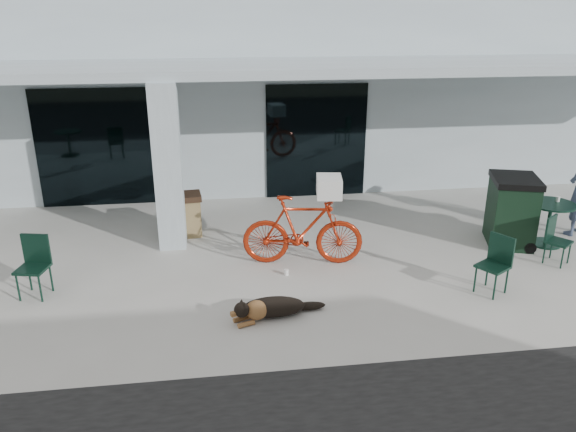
{
  "coord_description": "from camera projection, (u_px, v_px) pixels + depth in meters",
  "views": [
    {
      "loc": [
        -0.66,
        -7.95,
        4.36
      ],
      "look_at": [
        0.56,
        0.95,
        1.0
      ],
      "focal_mm": 35.0,
      "sensor_mm": 36.0,
      "label": 1
    }
  ],
  "objects": [
    {
      "name": "storefront_glass_right",
      "position": [
        316.0,
        141.0,
        13.37
      ],
      "size": [
        2.4,
        0.06,
        2.7
      ],
      "primitive_type": "cube",
      "color": "black",
      "rests_on": "ground"
    },
    {
      "name": "bicycle",
      "position": [
        303.0,
        230.0,
        9.95
      ],
      "size": [
        2.21,
        0.93,
        1.29
      ],
      "primitive_type": "imported",
      "rotation": [
        0.0,
        0.0,
        1.42
      ],
      "color": "#A4240D",
      "rests_on": "ground"
    },
    {
      "name": "wheeled_bin",
      "position": [
        511.0,
        211.0,
        10.82
      ],
      "size": [
        1.1,
        1.25,
        1.34
      ],
      "primitive_type": null,
      "rotation": [
        0.0,
        0.0,
        -0.3
      ],
      "color": "black",
      "rests_on": "ground"
    },
    {
      "name": "trash_receptacle",
      "position": [
        189.0,
        214.0,
        11.28
      ],
      "size": [
        0.56,
        0.56,
        0.88
      ],
      "primitive_type": null,
      "rotation": [
        0.0,
        0.0,
        0.1
      ],
      "color": "olive",
      "rests_on": "ground"
    },
    {
      "name": "ground",
      "position": [
        261.0,
        297.0,
        8.99
      ],
      "size": [
        80.0,
        80.0,
        0.0
      ],
      "primitive_type": "plane",
      "color": "#BBB8B0",
      "rests_on": "ground"
    },
    {
      "name": "cup_on_table",
      "position": [
        558.0,
        199.0,
        10.76
      ],
      "size": [
        0.08,
        0.08,
        0.1
      ],
      "primitive_type": "cylinder",
      "rotation": [
        0.0,
        0.0,
        -0.13
      ],
      "color": "white",
      "rests_on": "cafe_table_far"
    },
    {
      "name": "overhang",
      "position": [
        242.0,
        68.0,
        11.21
      ],
      "size": [
        22.0,
        2.8,
        0.18
      ],
      "primitive_type": "cube",
      "color": "silver",
      "rests_on": "column"
    },
    {
      "name": "cafe_chair_far_b",
      "position": [
        493.0,
        266.0,
        8.96
      ],
      "size": [
        0.63,
        0.62,
        0.96
      ],
      "primitive_type": null,
      "rotation": [
        0.0,
        0.0,
        -1.01
      ],
      "color": "#113024",
      "rests_on": "ground"
    },
    {
      "name": "building",
      "position": [
        233.0,
        85.0,
        16.09
      ],
      "size": [
        22.0,
        7.0,
        4.5
      ],
      "primitive_type": "cube",
      "color": "silver",
      "rests_on": "ground"
    },
    {
      "name": "column",
      "position": [
        168.0,
        168.0,
        10.39
      ],
      "size": [
        0.5,
        0.5,
        3.12
      ],
      "primitive_type": "cube",
      "color": "silver",
      "rests_on": "ground"
    },
    {
      "name": "cup_near_dog",
      "position": [
        286.0,
        272.0,
        9.71
      ],
      "size": [
        0.09,
        0.09,
        0.1
      ],
      "primitive_type": "cylinder",
      "rotation": [
        0.0,
        0.0,
        0.16
      ],
      "color": "white",
      "rests_on": "ground"
    },
    {
      "name": "dog",
      "position": [
        273.0,
        306.0,
        8.35
      ],
      "size": [
        1.15,
        0.7,
        0.36
      ],
      "primitive_type": null,
      "rotation": [
        0.0,
        0.0,
        0.33
      ],
      "color": "black",
      "rests_on": "ground"
    },
    {
      "name": "storefront_glass_left",
      "position": [
        100.0,
        148.0,
        12.73
      ],
      "size": [
        2.8,
        0.06,
        2.7
      ],
      "primitive_type": "cube",
      "color": "black",
      "rests_on": "ground"
    },
    {
      "name": "cafe_chair_near",
      "position": [
        32.0,
        268.0,
        8.85
      ],
      "size": [
        0.54,
        0.57,
        0.99
      ],
      "primitive_type": null,
      "rotation": [
        0.0,
        0.0,
        -0.22
      ],
      "color": "#113024",
      "rests_on": "ground"
    },
    {
      "name": "cafe_table_far",
      "position": [
        548.0,
        224.0,
        10.83
      ],
      "size": [
        1.01,
        1.01,
        0.85
      ],
      "primitive_type": null,
      "rotation": [
        0.0,
        0.0,
        -0.13
      ],
      "color": "#113024",
      "rests_on": "ground"
    },
    {
      "name": "laundry_basket",
      "position": [
        329.0,
        187.0,
        9.66
      ],
      "size": [
        0.51,
        0.63,
        0.34
      ],
      "primitive_type": "cube",
      "rotation": [
        0.0,
        0.0,
        1.42
      ],
      "color": "white",
      "rests_on": "bicycle"
    },
    {
      "name": "cafe_chair_far_a",
      "position": [
        559.0,
        241.0,
        10.01
      ],
      "size": [
        0.57,
        0.58,
        0.86
      ],
      "primitive_type": null,
      "rotation": [
        0.0,
        0.0,
        0.64
      ],
      "color": "#113024",
      "rests_on": "ground"
    }
  ]
}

